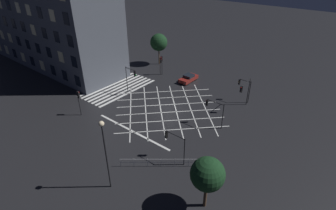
% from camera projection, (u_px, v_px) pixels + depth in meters
% --- Properties ---
extents(ground_plane, '(200.00, 200.00, 0.00)m').
position_uv_depth(ground_plane, '(168.00, 108.00, 39.28)').
color(ground_plane, black).
extents(road_markings, '(18.86, 23.40, 0.01)m').
position_uv_depth(road_markings, '(135.00, 96.00, 42.58)').
color(road_markings, silver).
rests_on(road_markings, ground_plane).
extents(traffic_light_ne_cross, '(0.36, 2.73, 3.56)m').
position_uv_depth(traffic_light_ne_cross, '(174.00, 140.00, 28.25)').
color(traffic_light_ne_cross, black).
rests_on(traffic_light_ne_cross, ground_plane).
extents(traffic_light_median_north, '(0.36, 2.73, 3.68)m').
position_uv_depth(traffic_light_median_north, '(213.00, 107.00, 34.18)').
color(traffic_light_median_north, black).
rests_on(traffic_light_median_north, ground_plane).
extents(traffic_light_se_main, '(0.39, 0.36, 3.76)m').
position_uv_depth(traffic_light_se_main, '(79.00, 98.00, 36.38)').
color(traffic_light_se_main, black).
rests_on(traffic_light_se_main, ground_plane).
extents(traffic_light_nw_cross, '(0.36, 2.07, 3.61)m').
position_uv_depth(traffic_light_nw_cross, '(244.00, 85.00, 40.08)').
color(traffic_light_nw_cross, black).
rests_on(traffic_light_nw_cross, ground_plane).
extents(traffic_light_nw_main, '(3.21, 0.36, 4.36)m').
position_uv_depth(traffic_light_nw_main, '(245.00, 89.00, 37.55)').
color(traffic_light_nw_main, black).
rests_on(traffic_light_nw_main, ground_plane).
extents(traffic_light_sw_main, '(0.39, 0.36, 3.71)m').
position_uv_depth(traffic_light_sw_main, '(162.00, 61.00, 49.00)').
color(traffic_light_sw_main, black).
rests_on(traffic_light_sw_main, ground_plane).
extents(traffic_light_median_south, '(0.36, 2.33, 4.43)m').
position_uv_depth(traffic_light_median_south, '(131.00, 75.00, 41.94)').
color(traffic_light_median_south, black).
rests_on(traffic_light_median_south, ground_plane).
extents(traffic_light_sw_cross, '(0.36, 0.39, 3.38)m').
position_uv_depth(traffic_light_sw_cross, '(161.00, 63.00, 49.06)').
color(traffic_light_sw_cross, black).
rests_on(traffic_light_sw_cross, ground_plane).
extents(street_lamp_east, '(0.50, 0.50, 7.77)m').
position_uv_depth(street_lamp_east, '(104.00, 143.00, 23.31)').
color(street_lamp_east, black).
rests_on(street_lamp_east, ground_plane).
extents(street_lamp_west, '(0.53, 0.53, 8.91)m').
position_uv_depth(street_lamp_west, '(67.00, 51.00, 42.67)').
color(street_lamp_west, black).
rests_on(street_lamp_west, ground_plane).
extents(street_tree_near, '(3.49, 3.49, 6.37)m').
position_uv_depth(street_tree_near, '(159.00, 42.00, 52.89)').
color(street_tree_near, '#473323').
rests_on(street_tree_near, ground_plane).
extents(street_tree_far, '(3.04, 3.04, 5.41)m').
position_uv_depth(street_tree_far, '(208.00, 174.00, 22.16)').
color(street_tree_far, '#473323').
rests_on(street_tree_far, ground_plane).
extents(waiting_car, '(4.04, 1.73, 1.26)m').
position_uv_depth(waiting_car, '(188.00, 78.00, 47.38)').
color(waiting_car, maroon).
rests_on(waiting_car, ground_plane).
extents(pedestrian_railing, '(6.48, 8.11, 1.05)m').
position_uv_depth(pedestrian_railing, '(168.00, 162.00, 28.18)').
color(pedestrian_railing, '#B7B7BC').
rests_on(pedestrian_railing, ground_plane).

